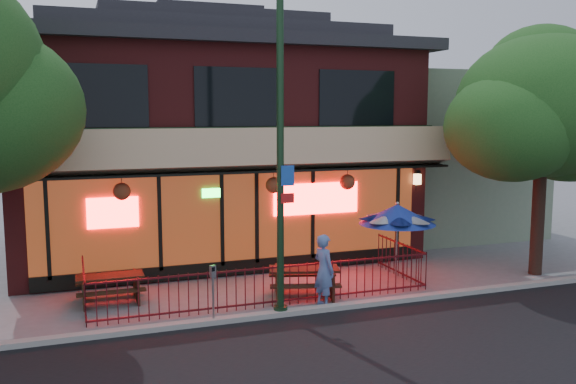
% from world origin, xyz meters
% --- Properties ---
extents(ground, '(80.00, 80.00, 0.00)m').
position_xyz_m(ground, '(0.00, 0.00, 0.00)').
color(ground, gray).
rests_on(ground, ground).
extents(curb, '(80.00, 0.25, 0.12)m').
position_xyz_m(curb, '(0.00, -0.50, 0.06)').
color(curb, '#999993').
rests_on(curb, ground).
extents(restaurant_building, '(12.96, 9.49, 8.05)m').
position_xyz_m(restaurant_building, '(0.00, 7.11, 4.13)').
color(restaurant_building, maroon).
rests_on(restaurant_building, ground).
extents(neighbor_building, '(6.00, 7.00, 6.00)m').
position_xyz_m(neighbor_building, '(9.00, 7.70, 3.00)').
color(neighbor_building, slate).
rests_on(neighbor_building, ground).
extents(patio_fence, '(8.44, 2.62, 1.00)m').
position_xyz_m(patio_fence, '(0.00, 0.50, 0.63)').
color(patio_fence, '#4D1017').
rests_on(patio_fence, ground).
extents(street_light, '(0.43, 0.32, 7.00)m').
position_xyz_m(street_light, '(0.00, -0.40, 3.15)').
color(street_light, '#15301A').
rests_on(street_light, ground).
extents(street_tree_right, '(4.80, 4.80, 7.02)m').
position_xyz_m(street_tree_right, '(8.04, 0.59, 4.96)').
color(street_tree_right, black).
rests_on(street_tree_right, ground).
extents(picnic_table_left, '(1.59, 1.22, 0.68)m').
position_xyz_m(picnic_table_left, '(-3.60, 1.83, 0.45)').
color(picnic_table_left, '#311F11').
rests_on(picnic_table_left, ground).
extents(picnic_table_right, '(2.03, 1.76, 0.74)m').
position_xyz_m(picnic_table_right, '(1.00, 0.70, 0.48)').
color(picnic_table_right, '#381E13').
rests_on(picnic_table_right, ground).
extents(patio_umbrella, '(2.00, 1.99, 2.28)m').
position_xyz_m(patio_umbrella, '(3.60, 0.70, 1.95)').
color(patio_umbrella, gray).
rests_on(patio_umbrella, ground).
extents(pedestrian, '(0.58, 0.73, 1.74)m').
position_xyz_m(pedestrian, '(1.18, -0.15, 0.87)').
color(pedestrian, '#5874B1').
rests_on(pedestrian, ground).
extents(parking_meter_near, '(0.14, 0.12, 1.31)m').
position_xyz_m(parking_meter_near, '(-1.57, -0.48, 0.88)').
color(parking_meter_near, gray).
rests_on(parking_meter_near, ground).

